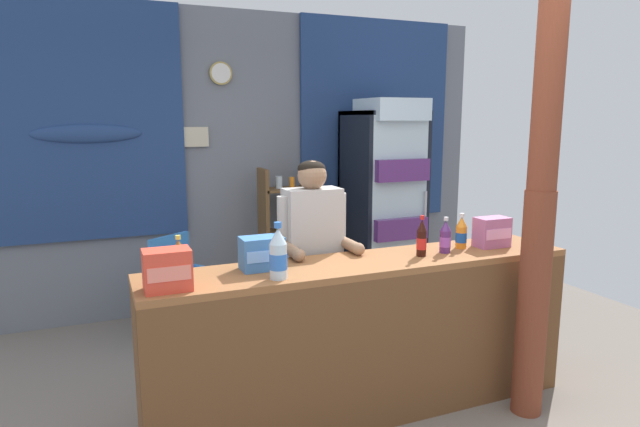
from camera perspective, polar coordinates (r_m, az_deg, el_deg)
ground_plane at (r=4.15m, az=-1.50°, el=-15.94°), size 6.84×6.84×0.00m
back_wall_curtained at (r=5.30m, az=-7.94°, el=6.03°), size 4.99×0.22×2.80m
stall_counter at (r=3.32m, az=5.62°, el=-11.87°), size 2.68×0.50×0.97m
timber_post at (r=3.43m, az=22.19°, el=1.30°), size 0.20×0.18×2.80m
drink_fridge at (r=5.30m, az=6.77°, el=2.07°), size 0.66×0.74×2.00m
bottle_shelf_rack at (r=5.21m, az=-3.60°, el=-2.37°), size 0.48×0.28×1.36m
plastic_lawn_chair at (r=4.66m, az=-14.35°, el=-6.85°), size 0.61×0.61×0.86m
shopkeeper at (r=3.56m, az=-0.77°, el=-3.70°), size 0.48×0.42×1.55m
soda_bottle_water at (r=2.89m, az=-4.43°, el=-4.37°), size 0.10×0.10×0.31m
soda_bottle_grape_soda at (r=3.53m, az=13.05°, el=-2.49°), size 0.07×0.07×0.23m
soda_bottle_iced_tea at (r=3.07m, az=-14.63°, el=-4.55°), size 0.07×0.07×0.22m
soda_bottle_cola at (r=3.42m, az=10.65°, el=-2.64°), size 0.06×0.06×0.26m
soda_bottle_orange_soda at (r=3.68m, az=14.64°, el=-2.04°), size 0.07×0.07×0.23m
snack_box_wafer at (r=3.78m, az=17.64°, el=-1.88°), size 0.22×0.14×0.20m
snack_box_biscuit at (r=3.09m, az=-6.15°, el=-4.17°), size 0.24×0.16×0.19m
snack_box_crackers at (r=2.81m, az=-15.78°, el=-5.73°), size 0.23×0.16×0.21m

